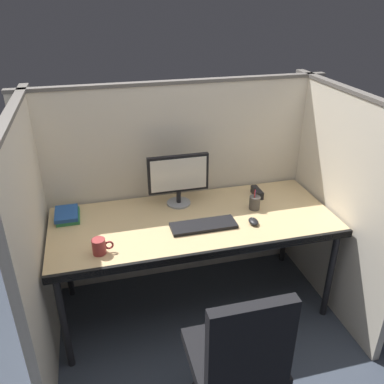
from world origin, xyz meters
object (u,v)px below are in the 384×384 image
Objects in this scene: desk at (194,226)px; computer_mouse at (253,221)px; office_chair at (235,378)px; coffee_mug at (100,246)px; book_stack at (67,215)px; red_stapler at (257,192)px; monitor_center at (178,177)px; keyboard_main at (204,225)px; pen_cup at (255,203)px.

desk is 19.79× the size of computer_mouse.
coffee_mug is at bearing 122.44° from office_chair.
office_chair is at bearing -116.28° from computer_mouse.
book_stack is at bearing 162.34° from computer_mouse.
computer_mouse is 0.41m from red_stapler.
red_stapler is at bearing -2.20° from monitor_center.
computer_mouse is at bearing 56.90° from office_chair.
computer_mouse is at bearing -7.54° from keyboard_main.
computer_mouse is at bearing -43.13° from monitor_center.
monitor_center is 0.80m from book_stack.
coffee_mug is 1.26m from red_stapler.
book_stack is (-1.19, 0.38, 0.01)m from computer_mouse.
computer_mouse is 0.21m from pen_cup.
pen_cup is at bearing 57.34° from office_chair.
pen_cup reaches higher than computer_mouse.
pen_cup is at bearing 5.51° from desk.
desk is 0.68m from coffee_mug.
monitor_center is at bearing 83.90° from office_chair.
computer_mouse is (0.42, -0.39, -0.20)m from monitor_center.
monitor_center is 2.57× the size of pen_cup.
office_chair is 2.27× the size of monitor_center.
coffee_mug is (-1.00, -0.08, 0.03)m from computer_mouse.
office_chair is at bearing -116.16° from red_stapler.
office_chair reaches higher than coffee_mug.
desk is 1.95× the size of office_chair.
pen_cup is 0.79× the size of book_stack.
pen_cup is 1.33× the size of coffee_mug.
pen_cup reaches higher than keyboard_main.
pen_cup is (0.48, 1.00, 0.42)m from office_chair.
red_stapler reaches higher than book_stack.
keyboard_main is at bearing -147.51° from red_stapler.
desk is 4.42× the size of keyboard_main.
computer_mouse is 0.57× the size of pen_cup.
red_stapler is at bearing 64.10° from computer_mouse.
book_stack is at bearing 171.44° from pen_cup.
pen_cup is (0.08, 0.19, 0.03)m from computer_mouse.
book_stack is at bearing 116.67° from office_chair.
desk is 0.12m from keyboard_main.
keyboard_main is 2.87× the size of red_stapler.
monitor_center is (-0.02, 1.20, 0.59)m from office_chair.
keyboard_main is 2.02× the size of book_stack.
pen_cup is (0.50, -0.20, -0.17)m from monitor_center.
book_stack is (-0.82, 0.23, 0.08)m from desk.
office_chair reaches higher than desk.
computer_mouse is (0.40, 0.81, 0.39)m from office_chair.
keyboard_main is 3.41× the size of coffee_mug.
monitor_center is 0.77m from coffee_mug.
keyboard_main is 0.33m from computer_mouse.
keyboard_main is 0.60m from red_stapler.
office_chair reaches higher than computer_mouse.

